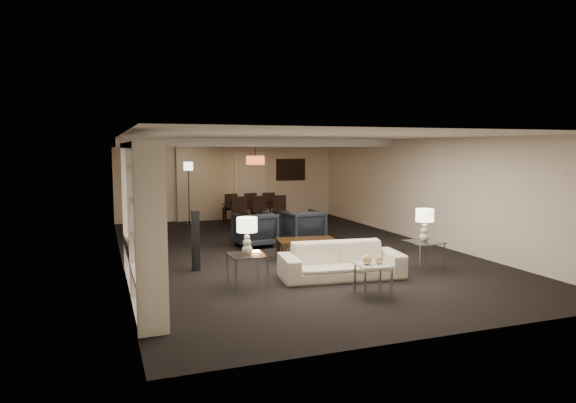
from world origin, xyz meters
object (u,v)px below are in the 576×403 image
Objects in this scene: armchair_left at (255,230)px; marble_table at (373,280)px; armchair_right at (303,227)px; floor_speaker at (196,241)px; pendant_light at (255,160)px; chair_fl at (230,208)px; dining_table at (255,214)px; chair_nr at (281,211)px; chair_fr at (267,206)px; sofa at (341,261)px; side_table_left at (247,271)px; floor_lamp at (189,193)px; table_lamp_right at (425,225)px; vase_blue at (147,235)px; side_table_right at (424,256)px; table_lamp_left at (247,236)px; chair_nm at (261,212)px; vase_amber at (143,194)px; television at (140,224)px; coffee_table at (307,249)px; chair_nl at (241,213)px; chair_fm at (249,207)px.

marble_table is (0.60, -4.40, -0.15)m from armchair_left.
floor_speaker is at bearing 26.37° from armchair_right.
pendant_light reaches higher than chair_fl.
dining_table is 1.92× the size of chair_nr.
marble_table is 3.43m from floor_speaker.
pendant_light reaches higher than chair_fr.
sofa is 3.64× the size of side_table_left.
armchair_left is (-0.85, -2.76, -1.52)m from pendant_light.
table_lamp_right is at bearing -66.57° from floor_lamp.
chair_fr reaches higher than side_table_left.
chair_fr is (4.33, 8.39, -0.70)m from vase_blue.
chair_fl is (-1.92, 7.24, 0.17)m from side_table_right.
table_lamp_left is 1.00× the size of table_lamp_right.
table_lamp_right reaches higher than armchair_left.
pendant_light is 0.89× the size of side_table_right.
chair_nm is at bearing 70.75° from side_table_left.
floor_speaker is at bearing 63.01° from vase_amber.
sofa is 4.37× the size of marble_table.
side_table_left is 1.89m from television.
vase_blue is at bearing -140.70° from coffee_table.
chair_nm is (-0.22, 2.64, 0.05)m from armchair_right.
sofa is at bearing -82.46° from chair_nl.
armchair_right is 1.49× the size of side_table_right.
pendant_light is at bearing 94.53° from sofa.
vase_amber is 8.00m from chair_nr.
armchair_left reaches higher than dining_table.
armchair_left reaches higher than side_table_right.
vase_amber is 8.84m from chair_fm.
marble_table is (-1.70, -1.10, -0.03)m from side_table_right.
vase_amber is at bearing 90.00° from vase_blue.
vase_blue is 0.19× the size of chair_fr.
armchair_right reaches higher than dining_table.
chair_nm is at bearing 70.75° from table_lamp_left.
vase_blue is (-1.66, -1.15, 0.30)m from table_lamp_left.
side_table_right is at bearing -31.06° from floor_speaker.
pendant_light is 0.86× the size of table_lamp_left.
sofa is at bearing 92.84° from armchair_left.
table_lamp_left is 0.68× the size of chair_nm.
side_table_left is 6.52m from chair_nr.
chair_fr is at bearing -32.69° from television.
television is at bearing 63.46° from chair_fl.
dining_table is at bearing -20.18° from floor_lamp.
table_lamp_left is (0.00, 0.00, 0.58)m from side_table_left.
floor_lamp is (1.88, 6.73, -0.13)m from television.
chair_fr is at bearing 69.73° from table_lamp_left.
sofa is 3.68m from vase_amber.
side_table_right is at bearing -66.57° from floor_lamp.
vase_blue reaches higher than coffee_table.
dining_table is at bearing 93.64° from sofa.
chair_fm is at bearing 100.36° from table_lamp_right.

